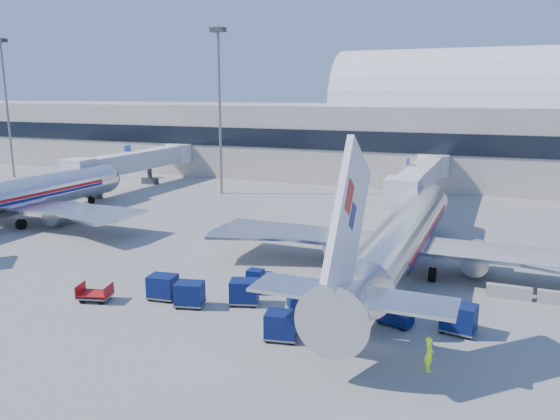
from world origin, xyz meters
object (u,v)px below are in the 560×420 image
at_px(cart_train_a, 244,291).
at_px(barrier_near, 509,292).
at_px(cart_train_c, 163,286).
at_px(mast_west, 219,87).
at_px(cart_open_red, 95,295).
at_px(jetbridge_near, 421,177).
at_px(airliner_main, 402,238).
at_px(cart_solo_near, 281,325).
at_px(airliner_mid, 9,198).
at_px(tug_right, 394,315).
at_px(jetbridge_mid, 140,161).
at_px(ramp_worker, 429,354).
at_px(tug_lead, 303,299).
at_px(mast_far_west, 5,88).
at_px(cart_train_b, 190,294).
at_px(cart_solo_far, 459,318).
at_px(tug_left, 258,280).

bearing_deg(cart_train_a, barrier_near, 8.12).
bearing_deg(cart_train_c, mast_west, 105.47).
bearing_deg(cart_open_red, barrier_near, 7.98).
xyz_separation_m(jetbridge_near, barrier_near, (10.40, -28.81, -3.48)).
xyz_separation_m(airliner_main, cart_solo_near, (-4.17, -14.68, -2.03)).
distance_m(airliner_mid, cart_train_c, 30.34).
distance_m(barrier_near, tug_right, 10.01).
bearing_deg(jetbridge_mid, ramp_worker, -40.38).
bearing_deg(cart_train_a, tug_lead, -6.77).
bearing_deg(barrier_near, ramp_worker, -106.76).
height_order(cart_train_c, cart_solo_near, cart_train_c).
height_order(jetbridge_near, cart_train_a, jetbridge_near).
relative_size(cart_train_c, cart_solo_near, 1.00).
xyz_separation_m(mast_west, tug_lead, (25.42, -35.34, -14.13)).
xyz_separation_m(airliner_mid, cart_train_c, (27.81, -11.95, -2.00)).
distance_m(jetbridge_mid, cart_train_a, 51.55).
relative_size(tug_lead, tug_right, 1.06).
height_order(mast_far_west, cart_open_red, mast_far_west).
bearing_deg(airliner_main, cart_open_red, -142.60).
bearing_deg(airliner_mid, mast_west, 64.79).
xyz_separation_m(cart_train_b, cart_solo_near, (7.58, -2.29, -0.01)).
relative_size(jetbridge_mid, mast_west, 1.22).
relative_size(airliner_main, cart_solo_near, 17.42).
xyz_separation_m(jetbridge_mid, mast_far_west, (-25.60, -0.81, 10.86)).
distance_m(barrier_near, cart_open_red, 28.72).
relative_size(tug_right, cart_train_a, 1.02).
xyz_separation_m(cart_train_a, ramp_worker, (12.79, -4.41, -0.00)).
xyz_separation_m(jetbridge_mid, tug_lead, (39.82, -36.15, -3.26)).
bearing_deg(jetbridge_mid, cart_train_b, -49.84).
xyz_separation_m(jetbridge_near, jetbridge_mid, (-42.00, 0.00, 0.00)).
relative_size(mast_west, cart_train_b, 10.17).
relative_size(cart_train_b, ramp_worker, 1.22).
height_order(barrier_near, cart_solo_far, cart_solo_far).
xyz_separation_m(jetbridge_mid, tug_left, (35.47, -33.98, -3.18)).
xyz_separation_m(airliner_main, airliner_mid, (-42.00, 0.00, 0.00)).
xyz_separation_m(cart_solo_far, cart_open_red, (-23.56, -4.24, -0.54)).
distance_m(jetbridge_mid, cart_train_c, 48.84).
bearing_deg(airliner_main, tug_lead, -114.97).
relative_size(tug_lead, cart_train_c, 1.16).
height_order(mast_far_west, cart_solo_near, mast_far_west).
xyz_separation_m(jetbridge_mid, barrier_near, (52.40, -28.81, -3.48)).
bearing_deg(cart_train_a, ramp_worker, -37.04).
bearing_deg(cart_train_a, mast_west, 102.65).
bearing_deg(cart_train_b, tug_lead, 4.60).
relative_size(airliner_main, cart_train_b, 16.77).
height_order(cart_train_a, ramp_worker, ramp_worker).
bearing_deg(barrier_near, airliner_mid, 177.13).
relative_size(barrier_near, tug_left, 1.18).
bearing_deg(airliner_main, cart_solo_near, -105.87).
distance_m(mast_west, cart_train_a, 44.24).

